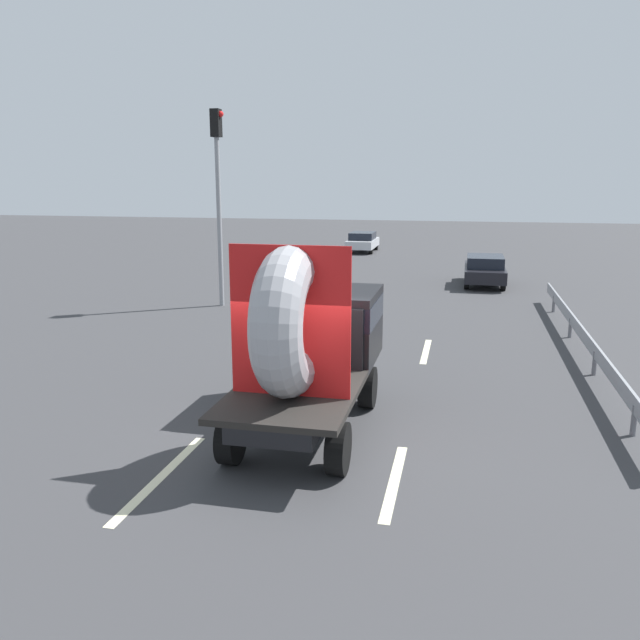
% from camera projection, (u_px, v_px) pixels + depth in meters
% --- Properties ---
extents(ground_plane, '(120.00, 120.00, 0.00)m').
position_uv_depth(ground_plane, '(298.00, 443.00, 10.86)').
color(ground_plane, '#38383A').
extents(flatbed_truck, '(2.02, 4.81, 3.39)m').
position_uv_depth(flatbed_truck, '(311.00, 336.00, 11.31)').
color(flatbed_truck, black).
rests_on(flatbed_truck, ground_plane).
extents(distant_sedan, '(1.63, 3.80, 1.24)m').
position_uv_depth(distant_sedan, '(485.00, 269.00, 26.84)').
color(distant_sedan, black).
rests_on(distant_sedan, ground_plane).
extents(traffic_light, '(0.42, 0.36, 6.61)m').
position_uv_depth(traffic_light, '(218.00, 182.00, 21.75)').
color(traffic_light, gray).
rests_on(traffic_light, ground_plane).
extents(guardrail, '(0.10, 14.52, 0.71)m').
position_uv_depth(guardrail, '(582.00, 334.00, 16.24)').
color(guardrail, gray).
rests_on(guardrail, ground_plane).
extents(lane_dash_left_near, '(0.16, 2.99, 0.01)m').
position_uv_depth(lane_dash_left_near, '(161.00, 476.00, 9.63)').
color(lane_dash_left_near, beige).
rests_on(lane_dash_left_near, ground_plane).
extents(lane_dash_left_far, '(0.16, 2.34, 0.01)m').
position_uv_depth(lane_dash_left_far, '(297.00, 345.00, 17.25)').
color(lane_dash_left_far, beige).
rests_on(lane_dash_left_far, ground_plane).
extents(lane_dash_right_near, '(0.16, 2.51, 0.01)m').
position_uv_depth(lane_dash_right_near, '(394.00, 481.00, 9.48)').
color(lane_dash_right_near, beige).
rests_on(lane_dash_right_near, ground_plane).
extents(lane_dash_right_far, '(0.16, 2.45, 0.01)m').
position_uv_depth(lane_dash_right_far, '(426.00, 351.00, 16.63)').
color(lane_dash_right_far, beige).
rests_on(lane_dash_right_far, ground_plane).
extents(oncoming_car, '(1.56, 3.65, 1.19)m').
position_uv_depth(oncoming_car, '(363.00, 241.00, 39.25)').
color(oncoming_car, black).
rests_on(oncoming_car, ground_plane).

